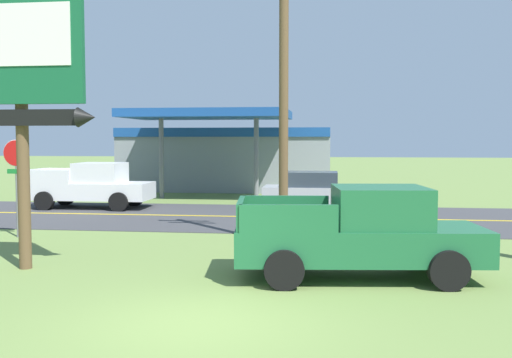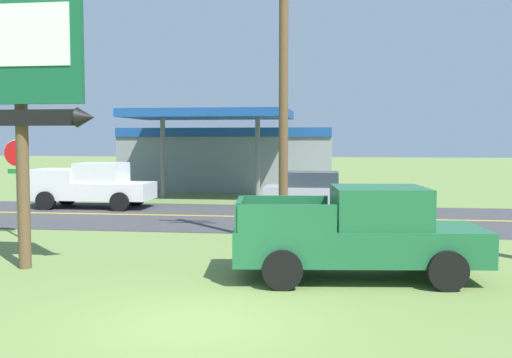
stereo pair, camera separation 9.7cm
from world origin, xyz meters
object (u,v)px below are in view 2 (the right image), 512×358
object	(u,v)px
pickup_green_parked_on_lawn	(361,234)
stop_sign	(17,170)
gas_station	(230,157)
pickup_white_on_road	(93,186)
car_silver_near_lane	(315,192)
utility_pole	(284,84)
motel_sign	(20,75)

from	to	relation	value
pickup_green_parked_on_lawn	stop_sign	bearing A→B (deg)	158.05
gas_station	pickup_white_on_road	world-z (taller)	gas_station
stop_sign	car_silver_near_lane	size ratio (longest dim) A/B	0.70
utility_pole	pickup_white_on_road	size ratio (longest dim) A/B	1.61
car_silver_near_lane	pickup_green_parked_on_lawn	bearing A→B (deg)	-83.44
motel_sign	utility_pole	world-z (taller)	utility_pole
pickup_white_on_road	car_silver_near_lane	world-z (taller)	pickup_white_on_road
gas_station	utility_pole	bearing A→B (deg)	-75.25
motel_sign	car_silver_near_lane	world-z (taller)	motel_sign
gas_station	pickup_green_parked_on_lawn	xyz separation A→B (m)	(6.69, -21.74, -0.98)
motel_sign	stop_sign	world-z (taller)	motel_sign
stop_sign	pickup_green_parked_on_lawn	xyz separation A→B (m)	(10.05, -4.05, -1.06)
motel_sign	pickup_white_on_road	xyz separation A→B (m)	(-3.28, 11.62, -3.43)
pickup_white_on_road	gas_station	bearing A→B (deg)	68.09
gas_station	pickup_white_on_road	bearing A→B (deg)	-111.91
stop_sign	pickup_white_on_road	size ratio (longest dim) A/B	0.57
pickup_white_on_road	utility_pole	bearing A→B (deg)	-40.96
utility_pole	car_silver_near_lane	size ratio (longest dim) A/B	2.00
motel_sign	stop_sign	distance (m)	5.43
motel_sign	stop_sign	size ratio (longest dim) A/B	2.19
motel_sign	pickup_green_parked_on_lawn	world-z (taller)	motel_sign
utility_pole	pickup_green_parked_on_lawn	size ratio (longest dim) A/B	1.56
utility_pole	stop_sign	bearing A→B (deg)	178.32
stop_sign	pickup_green_parked_on_lawn	world-z (taller)	stop_sign
stop_sign	pickup_white_on_road	xyz separation A→B (m)	(-0.76, 7.44, -1.06)
stop_sign	car_silver_near_lane	world-z (taller)	stop_sign
utility_pole	gas_station	world-z (taller)	utility_pole
stop_sign	utility_pole	world-z (taller)	utility_pole
motel_sign	utility_pole	xyz separation A→B (m)	(5.56, 3.95, 0.08)
stop_sign	gas_station	world-z (taller)	gas_station
motel_sign	pickup_white_on_road	world-z (taller)	motel_sign
motel_sign	pickup_white_on_road	distance (m)	12.56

